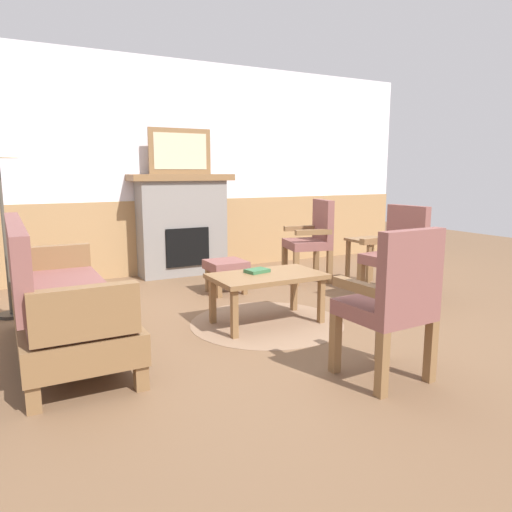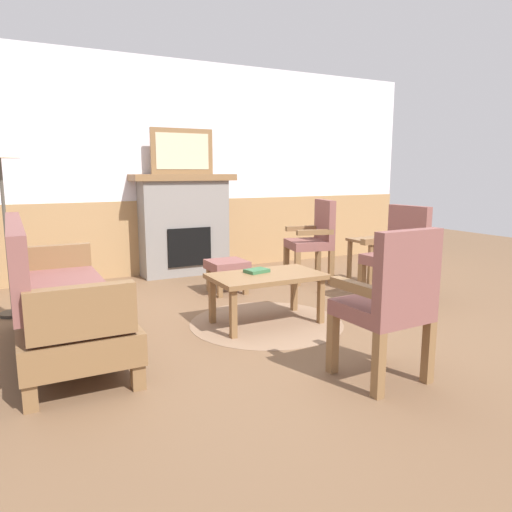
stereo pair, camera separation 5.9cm
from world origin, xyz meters
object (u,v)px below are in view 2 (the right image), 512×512
(framed_picture, at_px, (182,151))
(footstool, at_px, (227,267))
(couch, at_px, (59,300))
(coffee_table, at_px, (267,280))
(armchair_by_window_left, at_px, (314,237))
(fireplace, at_px, (184,224))
(book_on_table, at_px, (257,271))
(armchair_front_left, at_px, (390,299))
(armchair_near_fireplace, at_px, (399,251))
(side_table, at_px, (372,249))

(framed_picture, height_order, footstool, framed_picture)
(couch, height_order, coffee_table, couch)
(coffee_table, distance_m, armchair_by_window_left, 1.78)
(fireplace, xyz_separation_m, book_on_table, (-0.09, -2.18, -0.20))
(book_on_table, height_order, armchair_front_left, armchair_front_left)
(couch, height_order, armchair_near_fireplace, same)
(footstool, bearing_deg, book_on_table, -99.44)
(fireplace, relative_size, couch, 0.72)
(coffee_table, height_order, book_on_table, book_on_table)
(coffee_table, height_order, side_table, side_table)
(armchair_near_fireplace, xyz_separation_m, armchair_by_window_left, (-0.17, 1.24, 0.00))
(footstool, bearing_deg, armchair_front_left, -90.41)
(fireplace, height_order, footstool, fireplace)
(fireplace, bearing_deg, armchair_by_window_left, -40.53)
(armchair_front_left, bearing_deg, couch, 140.54)
(couch, bearing_deg, coffee_table, -2.39)
(footstool, bearing_deg, framed_picture, 94.14)
(armchair_by_window_left, bearing_deg, fireplace, 139.47)
(framed_picture, bearing_deg, book_on_table, -92.34)
(framed_picture, xyz_separation_m, coffee_table, (-0.04, -2.28, -1.17))
(armchair_front_left, distance_m, side_table, 2.63)
(fireplace, distance_m, armchair_by_window_left, 1.67)
(armchair_front_left, bearing_deg, framed_picture, 91.01)
(framed_picture, height_order, coffee_table, framed_picture)
(fireplace, relative_size, framed_picture, 1.62)
(fireplace, xyz_separation_m, armchair_by_window_left, (1.26, -1.08, -0.11))
(framed_picture, bearing_deg, coffee_table, -91.10)
(footstool, height_order, armchair_near_fireplace, armchair_near_fireplace)
(couch, relative_size, armchair_near_fireplace, 1.84)
(couch, height_order, armchair_by_window_left, same)
(footstool, xyz_separation_m, side_table, (1.62, -0.47, 0.15))
(side_table, bearing_deg, framed_picture, 136.49)
(couch, bearing_deg, framed_picture, 52.32)
(book_on_table, bearing_deg, side_table, 17.53)
(armchair_by_window_left, bearing_deg, armchair_front_left, -114.85)
(framed_picture, relative_size, side_table, 1.45)
(armchair_near_fireplace, distance_m, armchair_by_window_left, 1.25)
(fireplace, bearing_deg, framed_picture, 90.00)
(armchair_near_fireplace, bearing_deg, armchair_front_left, -135.26)
(book_on_table, height_order, side_table, side_table)
(coffee_table, bearing_deg, armchair_by_window_left, 42.53)
(coffee_table, xyz_separation_m, book_on_table, (-0.05, 0.10, 0.07))
(coffee_table, bearing_deg, armchair_front_left, -85.53)
(couch, distance_m, coffee_table, 1.67)
(armchair_by_window_left, relative_size, side_table, 1.78)
(armchair_front_left, xyz_separation_m, side_table, (1.64, 2.05, -0.10))
(fireplace, height_order, armchair_by_window_left, fireplace)
(fireplace, distance_m, couch, 2.81)
(book_on_table, distance_m, armchair_near_fireplace, 1.53)
(framed_picture, relative_size, coffee_table, 0.83)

